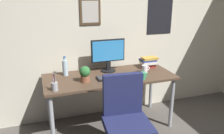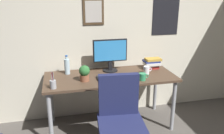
{
  "view_description": "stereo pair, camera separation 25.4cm",
  "coord_description": "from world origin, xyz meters",
  "px_view_note": "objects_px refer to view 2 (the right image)",
  "views": [
    {
      "loc": [
        -1.03,
        -0.89,
        1.74
      ],
      "look_at": [
        -0.18,
        1.62,
        0.88
      ],
      "focal_mm": 36.55,
      "sensor_mm": 36.0,
      "label": 1
    },
    {
      "loc": [
        -0.79,
        -0.96,
        1.74
      ],
      "look_at": [
        -0.18,
        1.62,
        0.88
      ],
      "focal_mm": 36.55,
      "sensor_mm": 36.0,
      "label": 2
    }
  ],
  "objects_px": {
    "water_bottle": "(67,66)",
    "keyboard": "(114,77)",
    "computer_mouse": "(136,74)",
    "coffee_mug_near": "(147,70)",
    "coffee_mug_far": "(143,77)",
    "book_stack_left": "(152,63)",
    "monitor": "(110,54)",
    "potted_plant": "(84,73)",
    "pen_cup": "(53,84)",
    "office_chair": "(120,117)"
  },
  "relations": [
    {
      "from": "water_bottle",
      "to": "keyboard",
      "type": "bearing_deg",
      "value": -27.5
    },
    {
      "from": "computer_mouse",
      "to": "coffee_mug_near",
      "type": "distance_m",
      "value": 0.16
    },
    {
      "from": "coffee_mug_far",
      "to": "water_bottle",
      "type": "bearing_deg",
      "value": 153.53
    },
    {
      "from": "book_stack_left",
      "to": "monitor",
      "type": "bearing_deg",
      "value": 177.18
    },
    {
      "from": "book_stack_left",
      "to": "water_bottle",
      "type": "bearing_deg",
      "value": 178.09
    },
    {
      "from": "water_bottle",
      "to": "coffee_mug_far",
      "type": "xyz_separation_m",
      "value": [
        0.88,
        -0.44,
        -0.06
      ]
    },
    {
      "from": "coffee_mug_near",
      "to": "potted_plant",
      "type": "height_order",
      "value": "potted_plant"
    },
    {
      "from": "monitor",
      "to": "potted_plant",
      "type": "height_order",
      "value": "monitor"
    },
    {
      "from": "monitor",
      "to": "pen_cup",
      "type": "xyz_separation_m",
      "value": [
        -0.75,
        -0.44,
        -0.19
      ]
    },
    {
      "from": "office_chair",
      "to": "coffee_mug_far",
      "type": "distance_m",
      "value": 0.65
    },
    {
      "from": "keyboard",
      "to": "monitor",
      "type": "bearing_deg",
      "value": 87.22
    },
    {
      "from": "keyboard",
      "to": "potted_plant",
      "type": "distance_m",
      "value": 0.38
    },
    {
      "from": "water_bottle",
      "to": "monitor",
      "type": "bearing_deg",
      "value": -0.96
    },
    {
      "from": "coffee_mug_far",
      "to": "pen_cup",
      "type": "bearing_deg",
      "value": -179.33
    },
    {
      "from": "pen_cup",
      "to": "keyboard",
      "type": "bearing_deg",
      "value": 12.19
    },
    {
      "from": "office_chair",
      "to": "computer_mouse",
      "type": "height_order",
      "value": "office_chair"
    },
    {
      "from": "computer_mouse",
      "to": "coffee_mug_near",
      "type": "xyz_separation_m",
      "value": [
        0.15,
        0.02,
        0.03
      ]
    },
    {
      "from": "office_chair",
      "to": "pen_cup",
      "type": "distance_m",
      "value": 0.83
    },
    {
      "from": "potted_plant",
      "to": "coffee_mug_far",
      "type": "bearing_deg",
      "value": -11.28
    },
    {
      "from": "monitor",
      "to": "water_bottle",
      "type": "bearing_deg",
      "value": 179.04
    },
    {
      "from": "pen_cup",
      "to": "computer_mouse",
      "type": "bearing_deg",
      "value": 10.28
    },
    {
      "from": "office_chair",
      "to": "coffee_mug_near",
      "type": "relative_size",
      "value": 8.23
    },
    {
      "from": "office_chair",
      "to": "monitor",
      "type": "distance_m",
      "value": 0.99
    },
    {
      "from": "monitor",
      "to": "coffee_mug_far",
      "type": "height_order",
      "value": "monitor"
    },
    {
      "from": "office_chair",
      "to": "potted_plant",
      "type": "xyz_separation_m",
      "value": [
        -0.29,
        0.59,
        0.3
      ]
    },
    {
      "from": "potted_plant",
      "to": "pen_cup",
      "type": "bearing_deg",
      "value": -157.89
    },
    {
      "from": "computer_mouse",
      "to": "pen_cup",
      "type": "xyz_separation_m",
      "value": [
        -1.04,
        -0.19,
        0.04
      ]
    },
    {
      "from": "coffee_mug_near",
      "to": "book_stack_left",
      "type": "relative_size",
      "value": 0.49
    },
    {
      "from": "keyboard",
      "to": "office_chair",
      "type": "bearing_deg",
      "value": -97.66
    },
    {
      "from": "water_bottle",
      "to": "potted_plant",
      "type": "xyz_separation_m",
      "value": [
        0.19,
        -0.3,
        -0.0
      ]
    },
    {
      "from": "office_chair",
      "to": "book_stack_left",
      "type": "xyz_separation_m",
      "value": [
        0.69,
        0.85,
        0.28
      ]
    },
    {
      "from": "keyboard",
      "to": "coffee_mug_far",
      "type": "xyz_separation_m",
      "value": [
        0.32,
        -0.15,
        0.03
      ]
    },
    {
      "from": "water_bottle",
      "to": "office_chair",
      "type": "bearing_deg",
      "value": -61.65
    },
    {
      "from": "monitor",
      "to": "keyboard",
      "type": "distance_m",
      "value": 0.36
    },
    {
      "from": "office_chair",
      "to": "keyboard",
      "type": "height_order",
      "value": "office_chair"
    },
    {
      "from": "monitor",
      "to": "coffee_mug_far",
      "type": "relative_size",
      "value": 3.79
    },
    {
      "from": "office_chair",
      "to": "coffee_mug_far",
      "type": "xyz_separation_m",
      "value": [
        0.4,
        0.45,
        0.24
      ]
    },
    {
      "from": "keyboard",
      "to": "book_stack_left",
      "type": "xyz_separation_m",
      "value": [
        0.61,
        0.25,
        0.07
      ]
    },
    {
      "from": "water_bottle",
      "to": "potted_plant",
      "type": "relative_size",
      "value": 1.29
    },
    {
      "from": "office_chair",
      "to": "computer_mouse",
      "type": "bearing_deg",
      "value": 58.75
    },
    {
      "from": "coffee_mug_far",
      "to": "potted_plant",
      "type": "distance_m",
      "value": 0.71
    },
    {
      "from": "potted_plant",
      "to": "pen_cup",
      "type": "height_order",
      "value": "pen_cup"
    },
    {
      "from": "monitor",
      "to": "pen_cup",
      "type": "distance_m",
      "value": 0.89
    },
    {
      "from": "keyboard",
      "to": "computer_mouse",
      "type": "xyz_separation_m",
      "value": [
        0.3,
        0.03,
        0.01
      ]
    },
    {
      "from": "water_bottle",
      "to": "potted_plant",
      "type": "distance_m",
      "value": 0.36
    },
    {
      "from": "water_bottle",
      "to": "book_stack_left",
      "type": "xyz_separation_m",
      "value": [
        1.17,
        -0.04,
        -0.03
      ]
    },
    {
      "from": "coffee_mug_far",
      "to": "potted_plant",
      "type": "relative_size",
      "value": 0.62
    },
    {
      "from": "office_chair",
      "to": "keyboard",
      "type": "distance_m",
      "value": 0.64
    },
    {
      "from": "keyboard",
      "to": "pen_cup",
      "type": "distance_m",
      "value": 0.76
    },
    {
      "from": "coffee_mug_near",
      "to": "potted_plant",
      "type": "xyz_separation_m",
      "value": [
        -0.82,
        -0.06,
        0.05
      ]
    }
  ]
}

